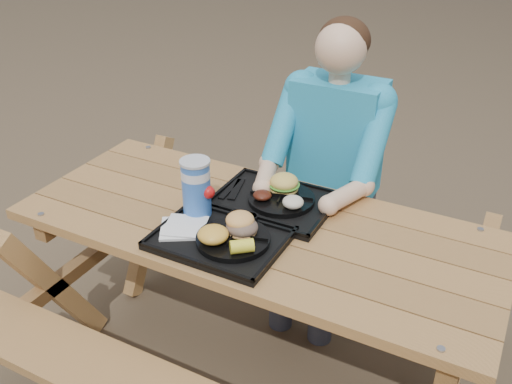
% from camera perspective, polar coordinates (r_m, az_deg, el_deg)
% --- Properties ---
extents(ground, '(60.00, 60.00, 0.00)m').
position_cam_1_polar(ground, '(2.61, 0.00, -17.01)').
color(ground, '#999999').
rests_on(ground, ground).
extents(picnic_table, '(1.80, 1.49, 0.75)m').
position_cam_1_polar(picnic_table, '(2.35, 0.00, -10.74)').
color(picnic_table, '#999999').
rests_on(picnic_table, ground).
extents(tray_near, '(0.45, 0.35, 0.02)m').
position_cam_1_polar(tray_near, '(2.02, -3.57, -4.70)').
color(tray_near, black).
rests_on(tray_near, picnic_table).
extents(tray_far, '(0.45, 0.35, 0.02)m').
position_cam_1_polar(tray_far, '(2.23, 1.74, -1.08)').
color(tray_far, black).
rests_on(tray_far, picnic_table).
extents(plate_near, '(0.26, 0.26, 0.02)m').
position_cam_1_polar(plate_near, '(1.98, -2.30, -4.73)').
color(plate_near, black).
rests_on(plate_near, tray_near).
extents(plate_far, '(0.26, 0.26, 0.02)m').
position_cam_1_polar(plate_far, '(2.22, 2.56, -0.70)').
color(plate_far, black).
rests_on(plate_far, tray_far).
extents(napkin_stack, '(0.20, 0.20, 0.02)m').
position_cam_1_polar(napkin_stack, '(2.06, -7.46, -3.53)').
color(napkin_stack, white).
rests_on(napkin_stack, tray_near).
extents(soda_cup, '(0.11, 0.11, 0.21)m').
position_cam_1_polar(soda_cup, '(2.10, -5.99, 0.31)').
color(soda_cup, '#1750B3').
rests_on(soda_cup, tray_near).
extents(condiment_bbq, '(0.04, 0.04, 0.03)m').
position_cam_1_polar(condiment_bbq, '(2.11, -1.99, -2.32)').
color(condiment_bbq, black).
rests_on(condiment_bbq, tray_near).
extents(condiment_mustard, '(0.05, 0.05, 0.03)m').
position_cam_1_polar(condiment_mustard, '(2.08, -0.51, -2.72)').
color(condiment_mustard, gold).
rests_on(condiment_mustard, tray_near).
extents(sandwich, '(0.11, 0.11, 0.11)m').
position_cam_1_polar(sandwich, '(1.97, -1.42, -2.71)').
color(sandwich, '#F2A855').
rests_on(sandwich, plate_near).
extents(mac_cheese, '(0.11, 0.11, 0.05)m').
position_cam_1_polar(mac_cheese, '(1.94, -4.31, -4.26)').
color(mac_cheese, yellow).
rests_on(mac_cheese, plate_near).
extents(corn_cob, '(0.11, 0.11, 0.05)m').
position_cam_1_polar(corn_cob, '(1.89, -1.41, -5.44)').
color(corn_cob, '#FFF135').
rests_on(corn_cob, plate_near).
extents(cutlery_far, '(0.07, 0.17, 0.01)m').
position_cam_1_polar(cutlery_far, '(2.30, -1.97, 0.30)').
color(cutlery_far, black).
rests_on(cutlery_far, tray_far).
extents(burger, '(0.11, 0.11, 0.10)m').
position_cam_1_polar(burger, '(2.23, 2.84, 1.37)').
color(burger, '#E8BF51').
rests_on(burger, plate_far).
extents(baked_beans, '(0.07, 0.07, 0.03)m').
position_cam_1_polar(baked_beans, '(2.19, 0.64, -0.32)').
color(baked_beans, '#48190E').
rests_on(baked_beans, plate_far).
extents(potato_salad, '(0.08, 0.08, 0.04)m').
position_cam_1_polar(potato_salad, '(2.13, 3.72, -1.01)').
color(potato_salad, beige).
rests_on(potato_salad, plate_far).
extents(diner, '(0.48, 0.84, 1.28)m').
position_cam_1_polar(diner, '(2.62, 7.55, 0.72)').
color(diner, '#1CBFC5').
rests_on(diner, ground).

